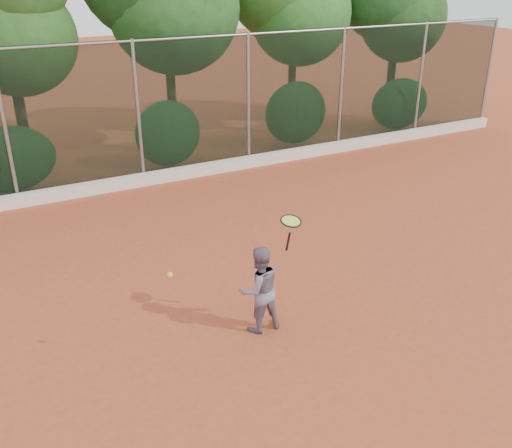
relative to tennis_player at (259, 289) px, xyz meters
name	(u,v)px	position (x,y,z in m)	size (l,w,h in m)	color
ground	(286,320)	(0.47, -0.03, -0.68)	(80.00, 80.00, 0.00)	#AA4828
concrete_curb	(146,179)	(0.47, 6.79, -0.53)	(24.00, 0.20, 0.30)	silver
tennis_player	(259,289)	(0.00, 0.00, 0.00)	(0.66, 0.52, 1.37)	slate
chainlink_fence	(138,110)	(0.47, 6.97, 1.18)	(24.09, 0.09, 3.50)	black
tennis_racket	(291,223)	(0.44, -0.13, 1.03)	(0.34, 0.34, 0.56)	black
tennis_ball_in_flight	(170,275)	(-1.47, -0.36, 0.82)	(0.07, 0.07, 0.07)	yellow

